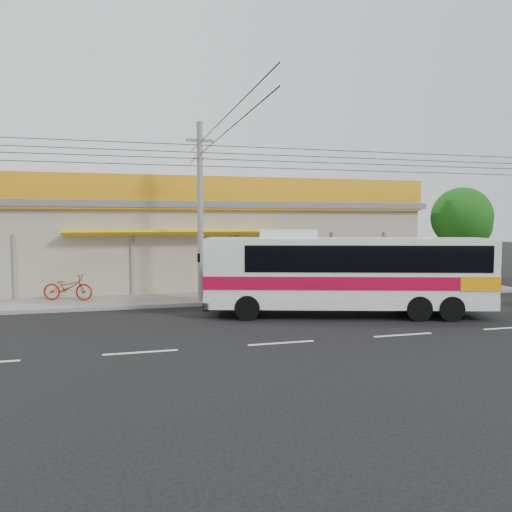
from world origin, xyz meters
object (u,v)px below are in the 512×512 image
(coach_bus, at_px, (351,270))
(motorbike_red, at_px, (68,287))
(utility_pole, at_px, (200,154))
(tree_near, at_px, (464,219))

(coach_bus, bearing_deg, motorbike_red, 168.45)
(motorbike_red, bearing_deg, utility_pole, -88.04)
(motorbike_red, relative_size, utility_pole, 0.06)
(coach_bus, xyz_separation_m, utility_pole, (-5.02, 4.07, 4.63))
(motorbike_red, xyz_separation_m, tree_near, (20.35, 0.75, 2.94))
(utility_pole, bearing_deg, motorbike_red, 164.16)
(coach_bus, bearing_deg, utility_pole, 157.55)
(coach_bus, relative_size, utility_pole, 0.31)
(coach_bus, xyz_separation_m, tree_near, (9.82, 6.39, 1.92))
(coach_bus, distance_m, motorbike_red, 11.99)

